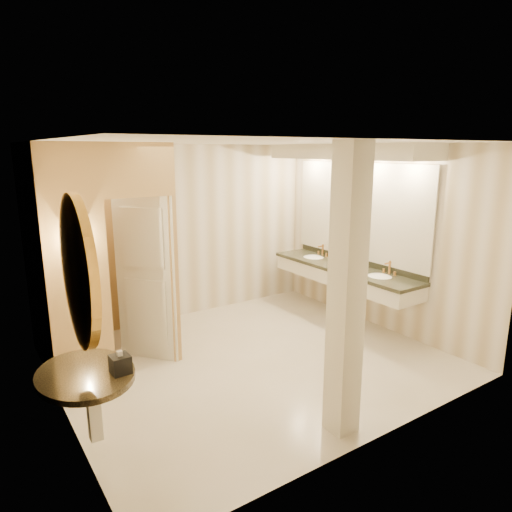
# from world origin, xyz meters

# --- Properties ---
(floor) EXTENTS (4.50, 4.50, 0.00)m
(floor) POSITION_xyz_m (0.00, 0.00, 0.00)
(floor) COLOR beige
(floor) RESTS_ON ground
(ceiling) EXTENTS (4.50, 4.50, 0.00)m
(ceiling) POSITION_xyz_m (0.00, 0.00, 2.70)
(ceiling) COLOR white
(ceiling) RESTS_ON wall_back
(wall_back) EXTENTS (4.50, 0.02, 2.70)m
(wall_back) POSITION_xyz_m (0.00, 2.00, 1.35)
(wall_back) COLOR silver
(wall_back) RESTS_ON floor
(wall_front) EXTENTS (4.50, 0.02, 2.70)m
(wall_front) POSITION_xyz_m (0.00, -2.00, 1.35)
(wall_front) COLOR silver
(wall_front) RESTS_ON floor
(wall_left) EXTENTS (0.02, 4.00, 2.70)m
(wall_left) POSITION_xyz_m (-2.25, 0.00, 1.35)
(wall_left) COLOR silver
(wall_left) RESTS_ON floor
(wall_right) EXTENTS (0.02, 4.00, 2.70)m
(wall_right) POSITION_xyz_m (2.25, 0.00, 1.35)
(wall_right) COLOR silver
(wall_right) RESTS_ON floor
(toilet_closet) EXTENTS (1.50, 1.55, 2.70)m
(toilet_closet) POSITION_xyz_m (-1.13, 0.96, 1.39)
(toilet_closet) COLOR tan
(toilet_closet) RESTS_ON floor
(wall_sconce) EXTENTS (0.14, 0.14, 0.42)m
(wall_sconce) POSITION_xyz_m (-1.93, 0.43, 1.73)
(wall_sconce) COLOR #C1853E
(wall_sconce) RESTS_ON toilet_closet
(vanity) EXTENTS (0.75, 2.81, 2.09)m
(vanity) POSITION_xyz_m (1.98, 0.40, 1.63)
(vanity) COLOR silver
(vanity) RESTS_ON floor
(console_shelf) EXTENTS (0.94, 0.94, 1.92)m
(console_shelf) POSITION_xyz_m (-2.21, -0.93, 1.34)
(console_shelf) COLOR black
(console_shelf) RESTS_ON floor
(pillar) EXTENTS (0.25, 0.25, 2.70)m
(pillar) POSITION_xyz_m (-0.11, -1.70, 1.35)
(pillar) COLOR silver
(pillar) RESTS_ON floor
(tissue_box) EXTENTS (0.15, 0.15, 0.15)m
(tissue_box) POSITION_xyz_m (-2.00, -1.10, 0.95)
(tissue_box) COLOR black
(tissue_box) RESTS_ON console_shelf
(toilet) EXTENTS (0.48, 0.78, 0.77)m
(toilet) POSITION_xyz_m (-1.69, 1.41, 0.38)
(toilet) COLOR white
(toilet) RESTS_ON floor
(soap_bottle_a) EXTENTS (0.07, 0.07, 0.14)m
(soap_bottle_a) POSITION_xyz_m (1.92, 0.06, 0.94)
(soap_bottle_a) COLOR beige
(soap_bottle_a) RESTS_ON vanity
(soap_bottle_b) EXTENTS (0.10, 0.10, 0.12)m
(soap_bottle_b) POSITION_xyz_m (1.83, 0.31, 0.94)
(soap_bottle_b) COLOR silver
(soap_bottle_b) RESTS_ON vanity
(soap_bottle_c) EXTENTS (0.11, 0.11, 0.22)m
(soap_bottle_c) POSITION_xyz_m (1.87, 0.34, 0.99)
(soap_bottle_c) COLOR #C6B28C
(soap_bottle_c) RESTS_ON vanity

